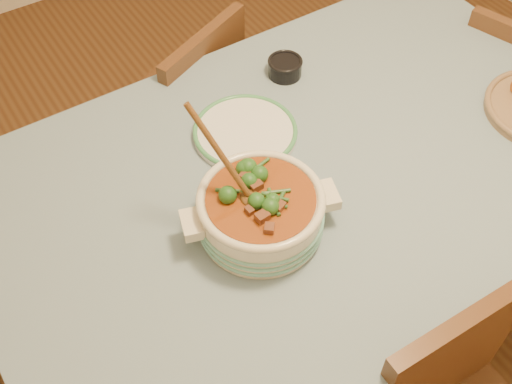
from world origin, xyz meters
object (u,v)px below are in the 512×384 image
white_plate (245,132)px  chair_right (511,103)px  condiment_bowl (285,66)px  chair_far (186,110)px  dining_table (312,192)px  stew_casserole (260,209)px

white_plate → chair_right: (1.00, -0.11, -0.31)m
white_plate → condiment_bowl: 0.27m
chair_right → chair_far: bearing=41.5°
white_plate → condiment_bowl: (0.22, 0.15, 0.02)m
dining_table → white_plate: bearing=112.8°
stew_casserole → chair_far: stew_casserole is taller
condiment_bowl → chair_right: bearing=-18.5°
dining_table → stew_casserole: stew_casserole is taller
chair_far → chair_right: (0.96, -0.57, -0.00)m
stew_casserole → white_plate: 0.31m
white_plate → chair_right: size_ratio=0.43×
chair_far → dining_table: bearing=70.1°
white_plate → dining_table: bearing=-67.2°
white_plate → chair_right: 1.05m
dining_table → condiment_bowl: size_ratio=15.67×
condiment_bowl → stew_casserole: bearing=-130.2°
chair_far → stew_casserole: bearing=53.4°
stew_casserole → condiment_bowl: (0.36, 0.42, -0.04)m
stew_casserole → dining_table: bearing=20.8°
chair_right → dining_table: bearing=77.5°
chair_far → white_plate: bearing=61.3°
condiment_bowl → chair_right: chair_right is taller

